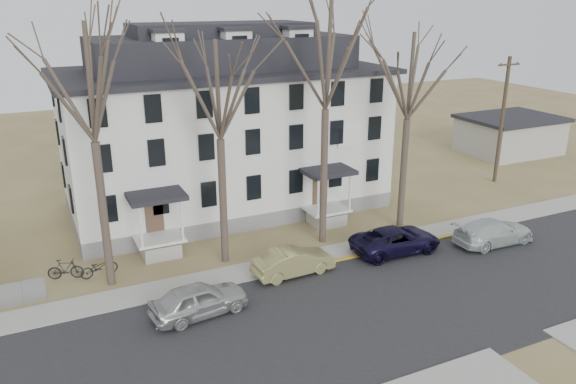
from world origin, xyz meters
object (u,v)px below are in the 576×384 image
tree_mid_left (218,83)px  car_white (494,232)px  tree_far_left (87,74)px  bicycle_right (66,270)px  car_navy (396,240)px  boarding_house (224,128)px  car_silver (199,300)px  car_tan (293,262)px  utility_pole_far (502,119)px  tree_mid_right (411,70)px  tree_center (327,47)px  bicycle_left (99,268)px

tree_mid_left → car_white: 17.79m
tree_far_left → car_white: (20.74, -4.53, -9.62)m
tree_far_left → bicycle_right: tree_far_left is taller
car_navy → boarding_house: bearing=29.8°
tree_far_left → car_navy: size_ratio=2.67×
car_silver → car_navy: (11.85, 1.67, -0.04)m
tree_mid_left → car_tan: size_ratio=2.98×
tree_far_left → car_navy: (14.97, -3.06, -9.63)m
boarding_house → utility_pole_far: 20.88m
tree_mid_right → car_tan: 12.92m
utility_pole_far → car_white: 13.06m
tree_far_left → bicycle_right: size_ratio=7.70×
car_silver → bicycle_right: bearing=32.4°
tree_center → car_white: size_ratio=2.96×
tree_far_left → car_white: size_ratio=2.76×
bicycle_left → tree_mid_left: bearing=-107.1°
tree_mid_right → bicycle_right: tree_mid_right is taller
tree_far_left → utility_pole_far: (29.50, 4.20, -5.44)m
car_white → bicycle_left: size_ratio=2.64×
boarding_house → tree_center: size_ratio=1.41×
utility_pole_far → bicycle_right: size_ratio=5.33×
car_tan → tree_mid_left: bearing=38.5°
tree_mid_left → car_tan: 9.76m
car_tan → bicycle_right: size_ratio=2.40×
utility_pole_far → tree_center: bearing=-166.5°
bicycle_left → bicycle_right: (-1.56, 0.41, 0.04)m
tree_mid_right → bicycle_right: bearing=175.8°
tree_center → car_tan: size_ratio=3.44×
bicycle_right → car_silver: bearing=-123.4°
tree_mid_left → car_tan: (2.63, -3.02, -8.90)m
car_navy → car_white: bearing=-102.5°
tree_center → car_silver: 14.41m
bicycle_right → tree_center: bearing=-78.9°
car_silver → bicycle_left: 6.76m
car_tan → car_navy: car_navy is taller
tree_far_left → tree_mid_left: size_ratio=1.08×
tree_far_left → tree_center: size_ratio=0.93×
boarding_house → tree_mid_right: size_ratio=1.63×
car_silver → bicycle_right: 8.00m
tree_mid_right → car_white: (3.24, -4.53, -8.88)m
car_white → bicycle_left: 21.87m
tree_far_left → car_silver: tree_far_left is taller
car_tan → tree_mid_right: bearing=-73.8°
boarding_house → tree_mid_right: bearing=-43.8°
tree_mid_right → car_white: tree_mid_right is taller
car_navy → car_silver: bearing=99.8°
utility_pole_far → car_white: (-8.76, -8.73, -4.18)m
boarding_house → car_silver: (-5.87, -12.88, -4.62)m
tree_mid_right → bicycle_right: (-19.48, 1.43, -9.07)m
tree_mid_left → tree_center: tree_center is taller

